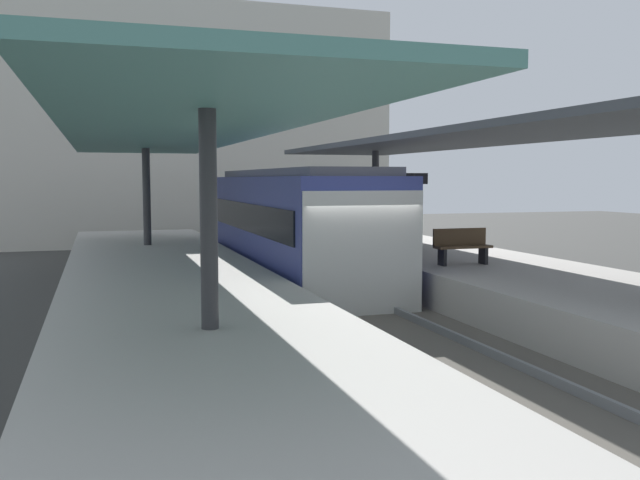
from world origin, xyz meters
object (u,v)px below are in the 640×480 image
commuter_train (295,226)px  platform_bench (462,245)px  platform_sign (413,193)px  passenger_near_bench (384,219)px

commuter_train → platform_bench: (3.03, -3.95, -0.26)m
platform_sign → passenger_near_bench: platform_sign is taller
platform_bench → platform_sign: 3.95m
commuter_train → platform_sign: bearing=-3.4°
platform_bench → passenger_near_bench: size_ratio=0.79×
commuter_train → platform_sign: commuter_train is taller
platform_bench → platform_sign: platform_sign is taller
commuter_train → platform_bench: 4.98m
platform_bench → passenger_near_bench: passenger_near_bench is taller
commuter_train → platform_sign: (3.52, -0.21, 0.90)m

